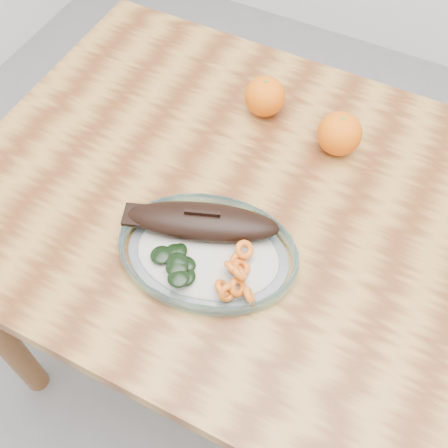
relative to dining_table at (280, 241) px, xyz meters
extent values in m
plane|color=slate|center=(0.00, 0.00, -0.65)|extent=(3.00, 3.00, 0.00)
cube|color=brown|center=(0.00, 0.00, 0.08)|extent=(1.20, 0.80, 0.04)
cylinder|color=brown|center=(-0.54, 0.34, -0.30)|extent=(0.06, 0.06, 0.71)
ellipsoid|color=white|center=(-0.08, -0.14, 0.10)|extent=(0.62, 0.50, 0.01)
torus|color=#96D9E8|center=(-0.08, -0.14, 0.11)|extent=(0.65, 0.65, 0.03)
ellipsoid|color=beige|center=(-0.08, -0.14, 0.12)|extent=(0.55, 0.44, 0.02)
ellipsoid|color=black|center=(-0.11, -0.11, 0.15)|extent=(0.27, 0.16, 0.04)
ellipsoid|color=black|center=(-0.11, -0.11, 0.14)|extent=(0.23, 0.13, 0.02)
cube|color=black|center=(-0.21, -0.14, 0.15)|extent=(0.06, 0.06, 0.01)
cube|color=black|center=(-0.11, -0.11, 0.17)|extent=(0.06, 0.03, 0.02)
torus|color=#CF4F0F|center=(-0.02, -0.20, 0.14)|extent=(0.04, 0.04, 0.04)
torus|color=#CF4F0F|center=(0.00, -0.19, 0.14)|extent=(0.04, 0.04, 0.04)
torus|color=#CF4F0F|center=(-0.01, -0.20, 0.14)|extent=(0.04, 0.05, 0.04)
torus|color=#CF4F0F|center=(0.02, -0.19, 0.14)|extent=(0.03, 0.04, 0.04)
torus|color=#CF4F0F|center=(-0.01, -0.15, 0.14)|extent=(0.05, 0.05, 0.03)
torus|color=#CF4F0F|center=(-0.02, -0.14, 0.14)|extent=(0.04, 0.04, 0.04)
torus|color=#CF4F0F|center=(-0.02, -0.17, 0.15)|extent=(0.04, 0.03, 0.04)
torus|color=#CF4F0F|center=(-0.02, -0.13, 0.15)|extent=(0.05, 0.05, 0.03)
torus|color=#CF4F0F|center=(-0.01, -0.17, 0.15)|extent=(0.04, 0.04, 0.04)
ellipsoid|color=black|center=(-0.14, -0.19, 0.14)|extent=(0.05, 0.05, 0.01)
ellipsoid|color=black|center=(-0.09, -0.21, 0.14)|extent=(0.03, 0.04, 0.01)
ellipsoid|color=black|center=(-0.10, -0.19, 0.14)|extent=(0.04, 0.03, 0.01)
ellipsoid|color=black|center=(-0.12, -0.18, 0.14)|extent=(0.05, 0.05, 0.01)
ellipsoid|color=black|center=(-0.12, -0.17, 0.14)|extent=(0.03, 0.04, 0.01)
ellipsoid|color=black|center=(-0.10, -0.20, 0.15)|extent=(0.05, 0.05, 0.01)
ellipsoid|color=black|center=(-0.11, -0.19, 0.15)|extent=(0.05, 0.05, 0.01)
ellipsoid|color=black|center=(-0.09, -0.22, 0.15)|extent=(0.04, 0.04, 0.01)
sphere|color=#E04204|center=(-0.14, 0.21, 0.14)|extent=(0.08, 0.08, 0.08)
sphere|color=#E04204|center=(0.03, 0.18, 0.14)|extent=(0.08, 0.08, 0.08)
camera|label=1|loc=(0.16, -0.56, 0.92)|focal=45.00mm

